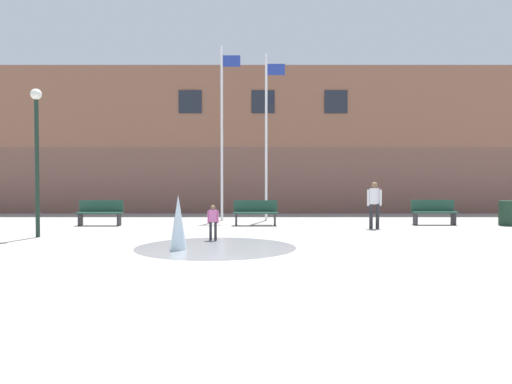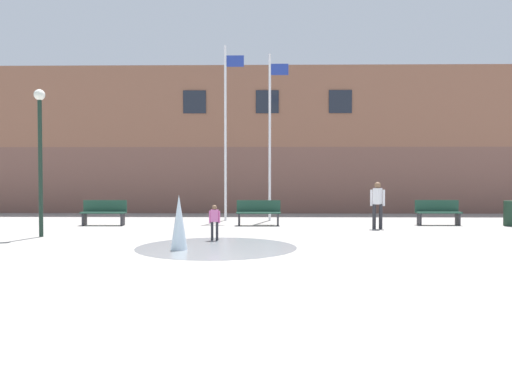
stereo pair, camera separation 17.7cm
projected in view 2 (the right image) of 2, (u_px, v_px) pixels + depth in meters
ground_plane at (274, 289)px, 7.82m from camera, size 100.00×100.00×0.00m
library_building at (267, 144)px, 26.98m from camera, size 36.00×6.05×7.14m
splash_fountain at (193, 231)px, 12.18m from camera, size 4.01×4.01×1.34m
park_bench_under_left_flagpole at (104, 212)px, 18.17m from camera, size 1.60×0.44×0.91m
park_bench_center at (259, 212)px, 18.10m from camera, size 1.60×0.44×0.91m
park_bench_far_right at (438, 212)px, 18.24m from camera, size 1.60×0.44×0.91m
child_running at (215, 220)px, 13.77m from camera, size 0.31×0.13×0.99m
adult_watching at (378, 201)px, 16.86m from camera, size 0.50×0.39×1.59m
flagpole_left at (226, 127)px, 20.12m from camera, size 0.80×0.10×7.05m
flagpole_right at (271, 132)px, 20.10m from camera, size 0.80×0.10×6.71m
lamp_post_left_lane at (40, 142)px, 14.58m from camera, size 0.32×0.32×4.32m
trash_can at (512, 213)px, 17.94m from camera, size 0.56×0.56×0.90m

